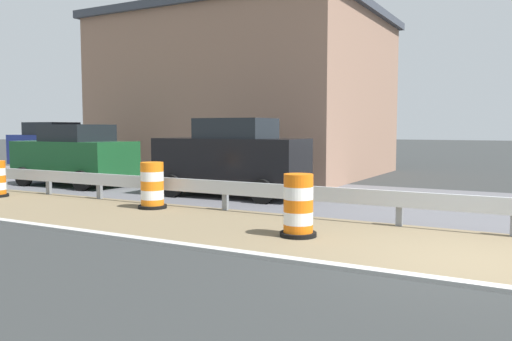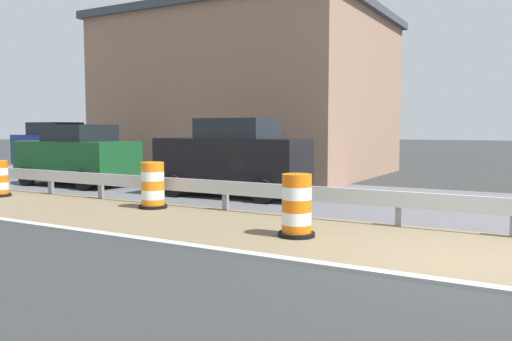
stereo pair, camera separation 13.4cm
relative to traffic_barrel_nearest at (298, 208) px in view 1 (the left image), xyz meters
name	(u,v)px [view 1 (the left image)]	position (x,y,z in m)	size (l,w,h in m)	color
ground_plane	(472,261)	(-0.37, -2.97, -0.51)	(160.00, 160.00, 0.00)	#2B2D2D
median_dirt_strip	(477,252)	(0.25, -2.97, -0.51)	(3.65, 120.00, 0.01)	#706047
far_lane_asphalt	(501,208)	(5.42, -2.97, -0.51)	(6.69, 120.00, 0.00)	#56565B
curb_near_edge	(459,284)	(-1.67, -2.97, -0.51)	(0.20, 120.00, 0.11)	#ADADA8
guardrail_median	(304,194)	(1.84, 0.71, 0.00)	(0.18, 43.21, 0.71)	silver
traffic_barrel_nearest	(298,208)	(0.00, 0.00, 0.00)	(0.67, 0.67, 1.13)	orange
traffic_barrel_close	(152,187)	(1.29, 4.48, 0.00)	(0.70, 0.70, 1.13)	orange
car_lead_near_lane	(75,155)	(3.91, 10.05, 0.52)	(2.15, 4.14, 2.07)	#195128
car_lead_far_lane	(232,158)	(4.06, 3.91, 0.59)	(2.06, 4.37, 2.22)	black
car_mid_far_lane	(54,147)	(7.57, 15.47, 0.58)	(2.09, 4.20, 2.20)	navy
roadside_shop_near	(249,96)	(11.15, 7.43, 2.82)	(9.11, 11.04, 6.65)	#93705B
utility_pole_near	(216,51)	(8.35, 7.24, 4.37)	(0.24, 1.80, 9.45)	brown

